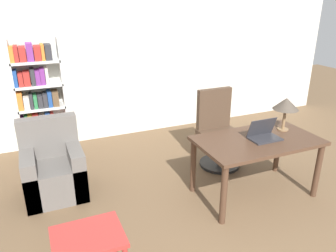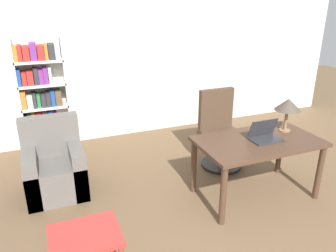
# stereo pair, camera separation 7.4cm
# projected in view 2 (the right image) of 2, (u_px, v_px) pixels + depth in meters

# --- Properties ---
(wall_back) EXTENTS (8.00, 0.06, 2.70)m
(wall_back) POSITION_uv_depth(u_px,v_px,m) (135.00, 56.00, 5.38)
(wall_back) COLOR silver
(wall_back) RESTS_ON ground_plane
(desk) EXTENTS (1.41, 0.80, 0.72)m
(desk) POSITION_uv_depth(u_px,v_px,m) (258.00, 148.00, 3.78)
(desk) COLOR #4C3323
(desk) RESTS_ON ground_plane
(laptop) EXTENTS (0.36, 0.23, 0.23)m
(laptop) POSITION_uv_depth(u_px,v_px,m) (265.00, 135.00, 3.73)
(laptop) COLOR #2D2D33
(laptop) RESTS_ON desk
(table_lamp) EXTENTS (0.31, 0.31, 0.41)m
(table_lamp) POSITION_uv_depth(u_px,v_px,m) (288.00, 105.00, 3.88)
(table_lamp) COLOR olive
(table_lamp) RESTS_ON desk
(office_chair) EXTENTS (0.57, 0.57, 1.07)m
(office_chair) POSITION_uv_depth(u_px,v_px,m) (220.00, 133.00, 4.58)
(office_chair) COLOR black
(office_chair) RESTS_ON ground_plane
(side_table_blue) EXTENTS (0.55, 0.44, 0.54)m
(side_table_blue) POSITION_uv_depth(u_px,v_px,m) (86.00, 244.00, 2.57)
(side_table_blue) COLOR #B2332D
(side_table_blue) RESTS_ON ground_plane
(armchair) EXTENTS (0.68, 0.66, 0.92)m
(armchair) POSITION_uv_depth(u_px,v_px,m) (55.00, 169.00, 3.95)
(armchair) COLOR #66605B
(armchair) RESTS_ON ground_plane
(bookshelf) EXTENTS (0.71, 0.28, 1.72)m
(bookshelf) POSITION_uv_depth(u_px,v_px,m) (42.00, 100.00, 4.88)
(bookshelf) COLOR white
(bookshelf) RESTS_ON ground_plane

